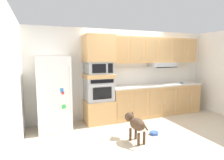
{
  "coord_description": "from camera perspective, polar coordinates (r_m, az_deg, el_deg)",
  "views": [
    {
      "loc": [
        -2.41,
        -3.97,
        1.78
      ],
      "look_at": [
        -0.79,
        0.12,
        1.21
      ],
      "focal_mm": 30.56,
      "sensor_mm": 36.0,
      "label": 1
    }
  ],
  "objects": [
    {
      "name": "ground_plane",
      "position": [
        4.98,
        9.26,
        -13.67
      ],
      "size": [
        9.6,
        9.6,
        0.0
      ],
      "primitive_type": "plane",
      "color": "beige"
    },
    {
      "name": "back_kitchen_wall",
      "position": [
        5.65,
        3.75,
        1.99
      ],
      "size": [
        6.2,
        0.12,
        2.5
      ],
      "primitive_type": "cube",
      "color": "silver",
      "rests_on": "ground"
    },
    {
      "name": "side_panel_left",
      "position": [
        4.03,
        -26.95,
        -0.99
      ],
      "size": [
        0.12,
        7.1,
        2.5
      ],
      "primitive_type": "cube",
      "color": "silver",
      "rests_on": "ground"
    },
    {
      "name": "refrigerator",
      "position": [
        4.75,
        -17.05,
        -3.86
      ],
      "size": [
        0.76,
        0.73,
        1.76
      ],
      "color": "white",
      "rests_on": "ground"
    },
    {
      "name": "oven_base_cabinet",
      "position": [
        5.17,
        -3.92,
        -9.27
      ],
      "size": [
        0.74,
        0.62,
        0.6
      ],
      "primitive_type": "cube",
      "color": "tan",
      "rests_on": "ground"
    },
    {
      "name": "built_in_oven",
      "position": [
        5.03,
        -3.97,
        -2.71
      ],
      "size": [
        0.7,
        0.62,
        0.6
      ],
      "color": "#A8AAAF",
      "rests_on": "oven_base_cabinet"
    },
    {
      "name": "appliance_mid_shelf",
      "position": [
        4.98,
        -4.02,
        1.26
      ],
      "size": [
        0.74,
        0.62,
        0.1
      ],
      "primitive_type": "cube",
      "color": "tan",
      "rests_on": "built_in_oven"
    },
    {
      "name": "microwave",
      "position": [
        4.96,
        -4.03,
        3.67
      ],
      "size": [
        0.64,
        0.54,
        0.32
      ],
      "color": "#A8AAAF",
      "rests_on": "appliance_mid_shelf"
    },
    {
      "name": "appliance_upper_cabinet",
      "position": [
        4.96,
        -4.09,
        9.45
      ],
      "size": [
        0.74,
        0.62,
        0.68
      ],
      "primitive_type": "cube",
      "color": "tan",
      "rests_on": "microwave"
    },
    {
      "name": "lower_cabinet_run",
      "position": [
        5.92,
        13.11,
        -5.9
      ],
      "size": [
        2.88,
        0.63,
        0.88
      ],
      "color": "tan",
      "rests_on": "ground"
    },
    {
      "name": "countertop_slab",
      "position": [
        5.83,
        13.22,
        -1.49
      ],
      "size": [
        2.92,
        0.64,
        0.04
      ],
      "primitive_type": "cube",
      "color": "beige",
      "rests_on": "lower_cabinet_run"
    },
    {
      "name": "backsplash_panel",
      "position": [
        6.03,
        11.73,
        1.43
      ],
      "size": [
        2.92,
        0.02,
        0.5
      ],
      "primitive_type": "cube",
      "color": "silver",
      "rests_on": "countertop_slab"
    },
    {
      "name": "upper_cabinet_with_hood",
      "position": [
        5.87,
        12.93,
        8.39
      ],
      "size": [
        2.88,
        0.48,
        0.88
      ],
      "color": "tan",
      "rests_on": "backsplash_panel"
    },
    {
      "name": "screwdriver",
      "position": [
        6.31,
        20.11,
        -0.78
      ],
      "size": [
        0.17,
        0.17,
        0.03
      ],
      "color": "blue",
      "rests_on": "countertop_slab"
    },
    {
      "name": "dog",
      "position": [
        4.07,
        6.98,
        -12.74
      ],
      "size": [
        0.3,
        0.78,
        0.58
      ],
      "rotation": [
        0.0,
        0.0,
        1.7
      ],
      "color": "#473323",
      "rests_on": "ground"
    },
    {
      "name": "dog_food_bowl",
      "position": [
        4.58,
        12.46,
        -15.23
      ],
      "size": [
        0.2,
        0.2,
        0.06
      ],
      "color": "#3359A5",
      "rests_on": "ground"
    }
  ]
}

